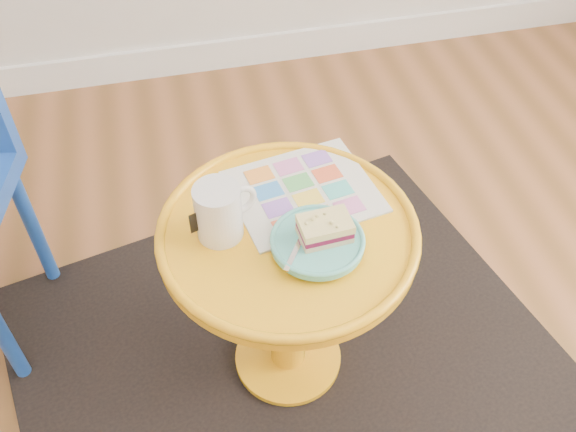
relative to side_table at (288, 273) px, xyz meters
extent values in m
cube|color=white|center=(-0.13, 1.33, -0.30)|extent=(4.00, 0.02, 0.12)
cube|color=black|center=(0.00, 0.00, -0.35)|extent=(1.51, 1.36, 0.01)
cylinder|color=orange|center=(0.00, 0.00, -0.35)|extent=(0.27, 0.27, 0.02)
cylinder|color=orange|center=(0.00, 0.00, -0.11)|extent=(0.09, 0.09, 0.45)
cylinder|color=orange|center=(0.00, 0.00, 0.13)|extent=(0.52, 0.52, 0.03)
cylinder|color=#1843A1|center=(-0.58, 0.41, -0.16)|extent=(0.04, 0.04, 0.40)
cube|color=silver|center=(0.06, 0.10, 0.14)|extent=(0.33, 0.29, 0.01)
cylinder|color=silver|center=(-0.13, 0.02, 0.20)|extent=(0.09, 0.09, 0.12)
torus|color=silver|center=(-0.08, 0.04, 0.21)|extent=(0.07, 0.04, 0.07)
cylinder|color=#D1B78C|center=(-0.13, 0.02, 0.25)|extent=(0.08, 0.08, 0.01)
cylinder|color=#57B9AE|center=(0.04, -0.06, 0.15)|extent=(0.07, 0.07, 0.01)
cylinder|color=#57B9AE|center=(0.04, -0.06, 0.16)|extent=(0.18, 0.18, 0.01)
cube|color=#D3BC8C|center=(0.06, -0.05, 0.17)|extent=(0.10, 0.07, 0.01)
cube|color=maroon|center=(0.06, -0.05, 0.18)|extent=(0.10, 0.07, 0.01)
cube|color=#EADB8C|center=(0.06, -0.05, 0.20)|extent=(0.10, 0.07, 0.02)
cube|color=silver|center=(0.00, -0.07, 0.17)|extent=(0.07, 0.10, 0.00)
cube|color=silver|center=(0.04, -0.02, 0.17)|extent=(0.03, 0.04, 0.00)
camera|label=1|loc=(-0.20, -0.83, 1.09)|focal=40.00mm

